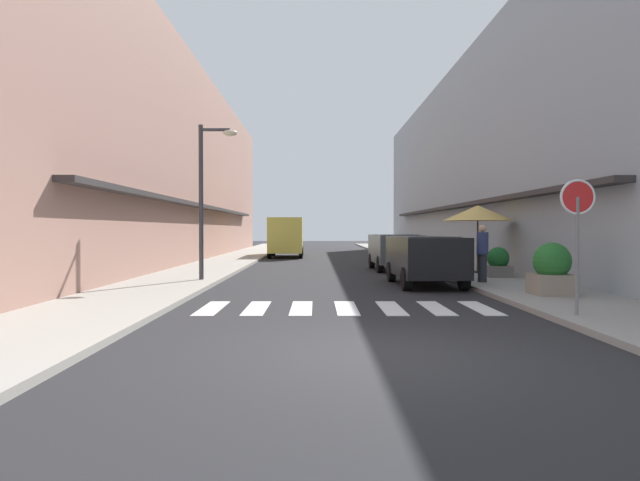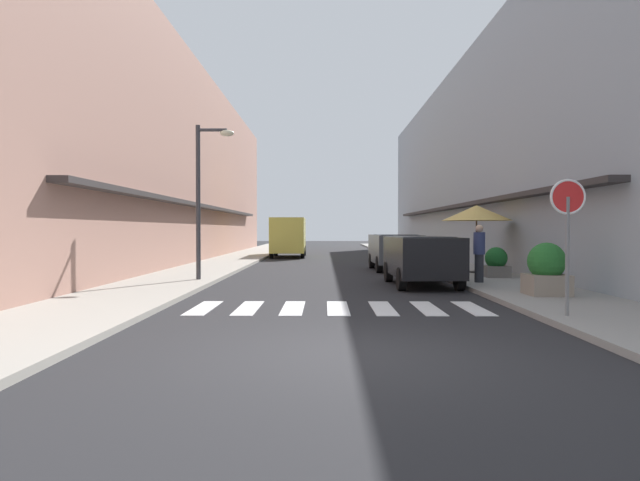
% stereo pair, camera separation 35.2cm
% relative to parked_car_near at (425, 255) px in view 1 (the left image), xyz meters
% --- Properties ---
extents(ground_plane, '(109.39, 109.39, 0.00)m').
position_rel_parked_car_near_xyz_m(ground_plane, '(-2.59, 10.61, -0.92)').
color(ground_plane, '#232326').
extents(sidewalk_left, '(2.82, 69.61, 0.12)m').
position_rel_parked_car_near_xyz_m(sidewalk_left, '(-7.64, 10.61, -0.86)').
color(sidewalk_left, '#9E998E').
rests_on(sidewalk_left, ground_plane).
extents(sidewalk_right, '(2.82, 69.61, 0.12)m').
position_rel_parked_car_near_xyz_m(sidewalk_right, '(2.46, 10.61, -0.86)').
color(sidewalk_right, gray).
rests_on(sidewalk_right, ground_plane).
extents(building_row_left, '(5.50, 46.75, 9.96)m').
position_rel_parked_car_near_xyz_m(building_row_left, '(-11.55, 12.10, 4.06)').
color(building_row_left, '#A87A6B').
rests_on(building_row_left, ground_plane).
extents(building_row_right, '(5.50, 46.75, 10.14)m').
position_rel_parked_car_near_xyz_m(building_row_right, '(6.37, 12.10, 4.14)').
color(building_row_right, '#939EA8').
rests_on(building_row_right, ground_plane).
extents(crosswalk, '(6.15, 2.20, 0.01)m').
position_rel_parked_car_near_xyz_m(crosswalk, '(-2.59, -4.82, -0.91)').
color(crosswalk, silver).
rests_on(crosswalk, ground_plane).
extents(parked_car_near, '(1.88, 4.10, 1.47)m').
position_rel_parked_car_near_xyz_m(parked_car_near, '(0.00, 0.00, 0.00)').
color(parked_car_near, black).
rests_on(parked_car_near, ground_plane).
extents(parked_car_mid, '(1.89, 3.97, 1.47)m').
position_rel_parked_car_near_xyz_m(parked_car_mid, '(0.00, 6.43, -0.00)').
color(parked_car_mid, '#4C5156').
rests_on(parked_car_mid, ground_plane).
extents(delivery_van, '(2.06, 5.42, 2.37)m').
position_rel_parked_car_near_xyz_m(delivery_van, '(-5.03, 17.60, 0.48)').
color(delivery_van, '#D8CC4C').
rests_on(delivery_van, ground_plane).
extents(round_street_sign, '(0.65, 0.07, 2.47)m').
position_rel_parked_car_near_xyz_m(round_street_sign, '(1.50, -6.60, 1.08)').
color(round_street_sign, slate).
rests_on(round_street_sign, sidewalk_right).
extents(street_lamp, '(1.19, 0.28, 4.79)m').
position_rel_parked_car_near_xyz_m(street_lamp, '(-6.60, 0.85, 2.17)').
color(street_lamp, '#38383D').
rests_on(street_lamp, sidewalk_left).
extents(cafe_umbrella, '(2.46, 2.46, 2.42)m').
position_rel_parked_car_near_xyz_m(cafe_umbrella, '(2.57, 3.59, 1.33)').
color(cafe_umbrella, '#262626').
rests_on(cafe_umbrella, sidewalk_right).
extents(planter_corner, '(0.92, 0.92, 1.24)m').
position_rel_parked_car_near_xyz_m(planter_corner, '(2.40, -3.32, -0.21)').
color(planter_corner, gray).
rests_on(planter_corner, sidewalk_right).
extents(planter_midblock, '(0.77, 0.77, 0.98)m').
position_rel_parked_car_near_xyz_m(planter_midblock, '(2.72, 1.73, -0.34)').
color(planter_midblock, slate).
rests_on(planter_midblock, sidewalk_right).
extents(pedestrian_walking_near, '(0.34, 0.34, 1.69)m').
position_rel_parked_car_near_xyz_m(pedestrian_walking_near, '(1.67, -0.10, 0.09)').
color(pedestrian_walking_near, '#282B33').
rests_on(pedestrian_walking_near, sidewalk_right).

